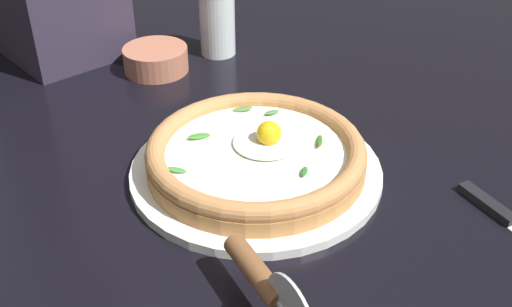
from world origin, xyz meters
TOP-DOWN VIEW (x-y plane):
  - ground_plane at (0.00, 0.00)m, footprint 2.40×2.40m
  - pizza_plate at (0.01, -0.02)m, footprint 0.31×0.31m
  - pizza at (0.01, -0.02)m, footprint 0.27×0.27m
  - side_bowl at (0.35, -0.08)m, footprint 0.11×0.11m
  - pizza_cutter at (-0.17, 0.13)m, footprint 0.15×0.04m
  - drinking_glass at (0.33, -0.20)m, footprint 0.06×0.06m

SIDE VIEW (x-z plane):
  - ground_plane at x=0.00m, z-range -0.03..0.00m
  - pizza_plate at x=0.01m, z-range 0.00..0.01m
  - side_bowl at x=0.35m, z-range 0.00..0.04m
  - pizza at x=0.01m, z-range 0.00..0.06m
  - pizza_cutter at x=-0.17m, z-range 0.00..0.08m
  - drinking_glass at x=0.33m, z-range -0.01..0.12m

